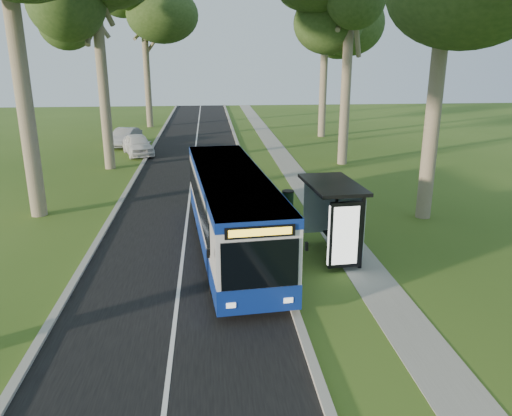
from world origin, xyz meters
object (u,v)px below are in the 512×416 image
Objects in this scene: bus_stop_sign at (289,230)px; car_silver at (125,137)px; bus_shelter at (339,208)px; litter_bin at (288,201)px; car_white at (138,144)px; bus at (231,210)px.

car_silver is (-9.61, 25.86, -0.76)m from bus_stop_sign.
bus_stop_sign is 0.69× the size of bus_shelter.
bus_stop_sign is 2.29× the size of litter_bin.
car_white reaches higher than car_silver.
car_silver is at bearing 102.78° from bus.
bus is at bearing -59.92° from car_silver.
bus is at bearing -122.14° from litter_bin.
bus_stop_sign is 0.54× the size of car_silver.
bus_stop_sign is 23.42m from car_white.
bus is 4.98× the size of bus_stop_sign.
car_silver is at bearing 119.20° from litter_bin.
bus_shelter is at bearing -82.24° from car_white.
bus_stop_sign is at bearing -87.28° from car_white.
bus is 2.58× the size of car_white.
bus_shelter reaches higher than litter_bin.
bus_shelter is 0.78× the size of car_silver.
bus_shelter is 3.31× the size of litter_bin.
bus_shelter reaches higher than car_white.
car_white is at bearing -56.05° from car_silver.
bus is 5.64m from litter_bin.
litter_bin is 0.23× the size of car_white.
litter_bin is (-0.88, 6.06, -1.48)m from bus_shelter.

